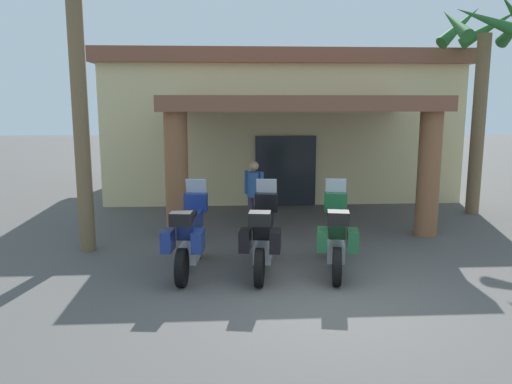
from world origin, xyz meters
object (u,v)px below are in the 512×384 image
at_px(motorcycle_black, 263,235).
at_px(motel_building, 275,123).
at_px(motorcycle_green, 336,234).
at_px(motorcycle_blue, 189,235).
at_px(palm_tree_near_portico, 484,58).
at_px(pedestrian, 254,191).

bearing_deg(motorcycle_black, motel_building, 1.93).
distance_m(motel_building, motorcycle_black, 9.49).
bearing_deg(motorcycle_green, motorcycle_black, 99.06).
bearing_deg(motel_building, motorcycle_green, -88.66).
distance_m(motorcycle_blue, motorcycle_black, 1.35).
xyz_separation_m(motorcycle_blue, palm_tree_near_portico, (7.50, 4.74, 3.55)).
distance_m(motel_building, motorcycle_blue, 9.67).
bearing_deg(palm_tree_near_portico, pedestrian, -164.49).
bearing_deg(motorcycle_blue, pedestrian, -18.04).
bearing_deg(pedestrian, palm_tree_near_portico, -40.78).
relative_size(motorcycle_blue, motorcycle_black, 1.00).
relative_size(motorcycle_blue, motorcycle_green, 1.00).
xyz_separation_m(motorcycle_black, motorcycle_green, (1.35, -0.00, 0.00)).
bearing_deg(motorcycle_blue, motel_building, -8.63).
distance_m(motorcycle_blue, palm_tree_near_portico, 9.56).
relative_size(motorcycle_green, pedestrian, 1.30).
height_order(motorcycle_blue, pedestrian, pedestrian).
height_order(motorcycle_blue, palm_tree_near_portico, palm_tree_near_portico).
height_order(motel_building, motorcycle_blue, motel_building).
bearing_deg(motorcycle_green, motel_building, 11.88).
height_order(motel_building, palm_tree_near_portico, palm_tree_near_portico).
bearing_deg(motel_building, pedestrian, -100.17).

